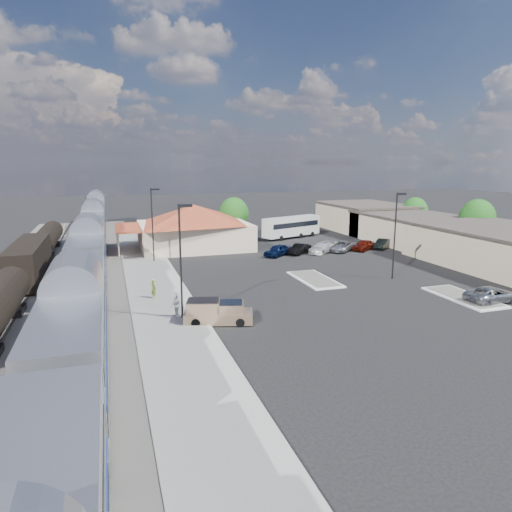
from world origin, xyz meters
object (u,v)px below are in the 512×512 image
object	(u,v)px
pickup_truck	(218,313)
suv	(492,295)
station_depot	(194,226)
coach_bus	(291,226)

from	to	relation	value
pickup_truck	suv	xyz separation A→B (m)	(23.94, -2.24, -0.14)
station_depot	pickup_truck	size ratio (longest dim) A/B	3.36
station_depot	pickup_truck	bearing A→B (deg)	-97.11
suv	coach_bus	size ratio (longest dim) A/B	0.47
station_depot	suv	xyz separation A→B (m)	(20.00, -33.80, -2.43)
station_depot	suv	distance (m)	39.35
station_depot	coach_bus	bearing A→B (deg)	13.48
station_depot	pickup_truck	xyz separation A→B (m)	(-3.94, -31.56, -2.29)
pickup_truck	station_depot	bearing A→B (deg)	9.18
coach_bus	suv	bearing A→B (deg)	164.27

